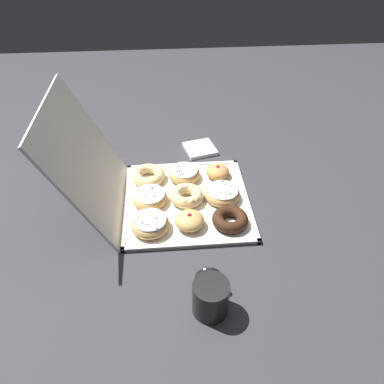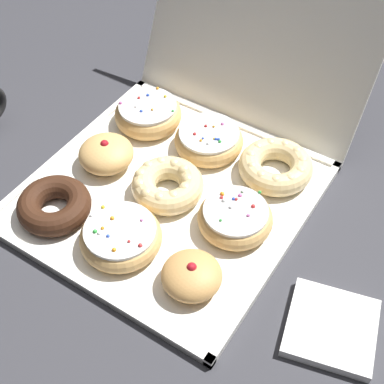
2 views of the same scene
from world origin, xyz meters
The scene contains 13 objects.
ground_plane centered at (0.00, 0.00, 0.00)m, with size 3.00×3.00×0.00m, color #333338.
donut_box centered at (0.00, 0.00, 0.01)m, with size 0.41×0.41×0.01m.
box_lid_open centered at (0.00, 0.29, 0.18)m, with size 0.41×0.40×0.01m, color white.
chocolate_cake_ring_donut_0 centered at (-0.12, -0.12, 0.03)m, with size 0.11×0.11×0.04m.
sprinkle_donut_1 centered at (0.00, -0.12, 0.03)m, with size 0.12×0.12×0.04m.
jelly_filled_donut_2 centered at (0.12, -0.12, 0.03)m, with size 0.08×0.08×0.05m.
jelly_filled_donut_3 centered at (-0.12, 0.00, 0.03)m, with size 0.09×0.09×0.05m.
cruller_donut_4 centered at (0.00, 0.00, 0.03)m, with size 0.11×0.11×0.04m.
sprinkle_donut_5 centered at (0.12, 0.00, 0.03)m, with size 0.11×0.11×0.04m.
sprinkle_donut_6 centered at (-0.12, 0.12, 0.03)m, with size 0.12×0.12×0.04m.
sprinkle_donut_7 centered at (0.00, 0.12, 0.03)m, with size 0.11×0.11×0.04m.
cruller_donut_8 centered at (0.12, 0.13, 0.03)m, with size 0.12×0.12×0.04m.
napkin_stack centered at (0.31, -0.07, 0.01)m, with size 0.11×0.11×0.01m, color white.
Camera 2 is at (0.34, -0.46, 0.65)m, focal length 51.34 mm.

